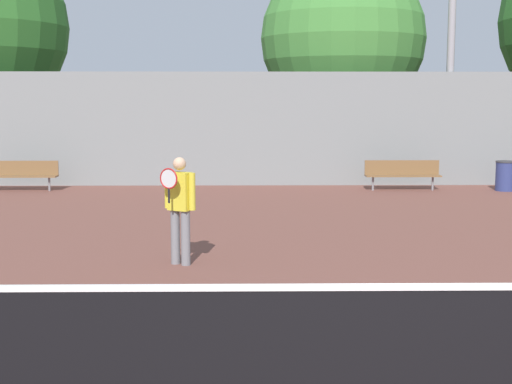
{
  "coord_description": "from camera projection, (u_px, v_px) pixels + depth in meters",
  "views": [
    {
      "loc": [
        -1.34,
        -5.44,
        2.48
      ],
      "look_at": [
        -1.17,
        6.45,
        0.96
      ],
      "focal_mm": 50.0,
      "sensor_mm": 36.0,
      "label": 1
    }
  ],
  "objects": [
    {
      "name": "bench_courtside_far",
      "position": [
        402.0,
        172.0,
        19.96
      ],
      "size": [
        2.1,
        0.4,
        0.83
      ],
      "color": "brown",
      "rests_on": "ground_plane"
    },
    {
      "name": "bench_adjacent_court",
      "position": [
        18.0,
        173.0,
        19.81
      ],
      "size": [
        2.19,
        0.4,
        0.83
      ],
      "color": "brown",
      "rests_on": "ground_plane"
    },
    {
      "name": "trash_bin",
      "position": [
        505.0,
        176.0,
        19.82
      ],
      "size": [
        0.54,
        0.54,
        0.83
      ],
      "color": "navy",
      "rests_on": "ground_plane"
    },
    {
      "name": "tennis_player",
      "position": [
        180.0,
        205.0,
        10.77
      ],
      "size": [
        0.52,
        0.5,
        1.65
      ],
      "rotation": [
        0.0,
        0.0,
        -0.52
      ],
      "color": "slate",
      "rests_on": "ground_plane"
    },
    {
      "name": "tennis_net",
      "position": [
        415.0,
        347.0,
        5.66
      ],
      "size": [
        10.18,
        0.09,
        1.05
      ],
      "color": "black",
      "rests_on": "ground_plane"
    },
    {
      "name": "tree_green_tall",
      "position": [
        343.0,
        39.0,
        23.97
      ],
      "size": [
        5.52,
        5.52,
        7.33
      ],
      "color": "brown",
      "rests_on": "ground_plane"
    },
    {
      "name": "back_fence",
      "position": [
        291.0,
        129.0,
        20.97
      ],
      "size": [
        35.48,
        0.06,
        3.34
      ],
      "color": "gray",
      "rests_on": "ground_plane"
    },
    {
      "name": "light_pole_near_left",
      "position": [
        452.0,
        5.0,
        20.74
      ],
      "size": [
        0.9,
        0.6,
        8.51
      ],
      "color": "#939399",
      "rests_on": "ground_plane"
    }
  ]
}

